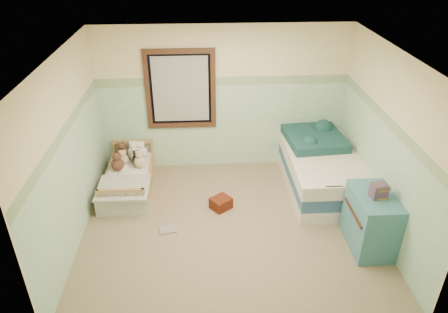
{
  "coord_description": "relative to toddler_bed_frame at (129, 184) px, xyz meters",
  "views": [
    {
      "loc": [
        -0.36,
        -4.8,
        3.84
      ],
      "look_at": [
        -0.06,
        0.35,
        0.95
      ],
      "focal_mm": 33.44,
      "sensor_mm": 36.0,
      "label": 1
    }
  ],
  "objects": [
    {
      "name": "twin_bed_frame",
      "position": [
        3.14,
        -0.06,
        0.02
      ],
      "size": [
        1.06,
        2.13,
        0.22
      ],
      "primitive_type": "cube",
      "color": "white",
      "rests_on": "floor"
    },
    {
      "name": "wall_front",
      "position": [
        1.59,
        -2.85,
        1.16
      ],
      "size": [
        4.2,
        0.04,
        2.5
      ],
      "primitive_type": "cube",
      "color": "beige",
      "rests_on": "floor"
    },
    {
      "name": "toddler_bed_frame",
      "position": [
        0.0,
        0.0,
        0.0
      ],
      "size": [
        0.72,
        1.44,
        0.19
      ],
      "primitive_type": "cube",
      "color": "#9E6A3C",
      "rests_on": "floor"
    },
    {
      "name": "twin_boxspring",
      "position": [
        3.14,
        -0.06,
        0.24
      ],
      "size": [
        1.06,
        2.13,
        0.22
      ],
      "primitive_type": "cube",
      "color": "#20527B",
      "rests_on": "twin_bed_frame"
    },
    {
      "name": "extra_plush_3",
      "position": [
        0.19,
        0.18,
        0.32
      ],
      "size": [
        0.21,
        0.21,
        0.21
      ],
      "primitive_type": "sphere",
      "color": "beige",
      "rests_on": "toddler_mattress"
    },
    {
      "name": "ceiling",
      "position": [
        1.59,
        -1.05,
        2.42
      ],
      "size": [
        4.2,
        3.6,
        0.02
      ],
      "primitive_type": "cube",
      "color": "white",
      "rests_on": "wall_back"
    },
    {
      "name": "red_pillow",
      "position": [
        1.49,
        -0.62,
        -0.0
      ],
      "size": [
        0.38,
        0.37,
        0.18
      ],
      "primitive_type": "cube",
      "rotation": [
        0.0,
        0.0,
        0.65
      ],
      "color": "maroon",
      "rests_on": "floor"
    },
    {
      "name": "window_blinds",
      "position": [
        0.89,
        0.72,
        1.36
      ],
      "size": [
        0.92,
        0.01,
        1.12
      ],
      "primitive_type": "cube",
      "color": "beige",
      "rests_on": "window_frame"
    },
    {
      "name": "floor_book",
      "position": [
        0.7,
        -1.11,
        -0.08
      ],
      "size": [
        0.27,
        0.22,
        0.02
      ],
      "primitive_type": "cube",
      "rotation": [
        0.0,
        0.0,
        0.17
      ],
      "color": "gold",
      "rests_on": "floor"
    },
    {
      "name": "teal_blanket",
      "position": [
        3.09,
        0.24,
        0.64
      ],
      "size": [
        0.99,
        1.03,
        0.14
      ],
      "primitive_type": "cube",
      "rotation": [
        0.0,
        0.0,
        0.09
      ],
      "color": "#133336",
      "rests_on": "twin_mattress"
    },
    {
      "name": "window_frame",
      "position": [
        0.89,
        0.71,
        1.36
      ],
      "size": [
        1.16,
        0.06,
        1.36
      ],
      "primitive_type": "cube",
      "color": "black",
      "rests_on": "wall_back"
    },
    {
      "name": "wall_right",
      "position": [
        3.69,
        -1.05,
        1.16
      ],
      "size": [
        0.04,
        3.6,
        2.5
      ],
      "primitive_type": "cube",
      "color": "beige",
      "rests_on": "floor"
    },
    {
      "name": "floor",
      "position": [
        1.59,
        -1.05,
        -0.1
      ],
      "size": [
        4.2,
        3.6,
        0.02
      ],
      "primitive_type": "cube",
      "color": "brown",
      "rests_on": "ground"
    },
    {
      "name": "extra_plush_2",
      "position": [
        0.09,
        0.37,
        0.3
      ],
      "size": [
        0.18,
        0.18,
        0.18
      ],
      "primitive_type": "sphere",
      "color": "beige",
      "rests_on": "toddler_mattress"
    },
    {
      "name": "plush_floor_tan",
      "position": [
        -0.01,
        -0.24,
        0.02
      ],
      "size": [
        0.23,
        0.23,
        0.23
      ],
      "primitive_type": "sphere",
      "color": "beige",
      "rests_on": "floor"
    },
    {
      "name": "plush_floor_cream",
      "position": [
        -0.09,
        0.12,
        0.04
      ],
      "size": [
        0.27,
        0.27,
        0.27
      ],
      "primitive_type": "sphere",
      "color": "beige",
      "rests_on": "floor"
    },
    {
      "name": "extra_plush_1",
      "position": [
        0.17,
        0.5,
        0.32
      ],
      "size": [
        0.21,
        0.21,
        0.21
      ],
      "primitive_type": "sphere",
      "color": "white",
      "rests_on": "toddler_mattress"
    },
    {
      "name": "book_stack",
      "position": [
        3.43,
        -1.61,
        0.82
      ],
      "size": [
        0.21,
        0.18,
        0.19
      ],
      "primitive_type": "cube",
      "rotation": [
        0.0,
        0.0,
        0.13
      ],
      "color": "brown",
      "rests_on": "dresser"
    },
    {
      "name": "toddler_mattress",
      "position": [
        0.0,
        0.0,
        0.15
      ],
      "size": [
        0.66,
        1.38,
        0.12
      ],
      "primitive_type": "cube",
      "color": "white",
      "rests_on": "toddler_bed_frame"
    },
    {
      "name": "plush_bed_dark",
      "position": [
        0.13,
        0.28,
        0.3
      ],
      "size": [
        0.18,
        0.18,
        0.18
      ],
      "primitive_type": "sphere",
      "color": "black",
      "rests_on": "toddler_mattress"
    },
    {
      "name": "wall_back",
      "position": [
        1.59,
        0.75,
        1.16
      ],
      "size": [
        4.2,
        0.04,
        2.5
      ],
      "primitive_type": "cube",
      "color": "beige",
      "rests_on": "floor"
    },
    {
      "name": "plush_bed_brown",
      "position": [
        -0.15,
        0.5,
        0.32
      ],
      "size": [
        0.21,
        0.21,
        0.21
      ],
      "primitive_type": "sphere",
      "color": "brown",
      "rests_on": "toddler_mattress"
    },
    {
      "name": "dresser",
      "position": [
        3.43,
        -1.58,
        0.31
      ],
      "size": [
        0.51,
        0.81,
        0.81
      ],
      "primitive_type": "cube",
      "color": "teal",
      "rests_on": "floor"
    },
    {
      "name": "patchwork_quilt",
      "position": [
        0.0,
        -0.45,
        0.23
      ],
      "size": [
        0.78,
        0.72,
        0.03
      ],
      "primitive_type": "cube",
      "color": "#657EAD",
      "rests_on": "toddler_mattress"
    },
    {
      "name": "plush_bed_white",
      "position": [
        0.05,
        0.5,
        0.32
      ],
      "size": [
        0.22,
        0.22,
        0.22
      ],
      "primitive_type": "sphere",
      "color": "white",
      "rests_on": "toddler_mattress"
    },
    {
      "name": "twin_mattress",
      "position": [
        3.14,
        -0.06,
        0.46
      ],
      "size": [
        1.11,
        2.17,
        0.22
      ],
      "primitive_type": "cube",
      "color": "beige",
      "rests_on": "twin_boxspring"
    },
    {
      "name": "border_strip",
      "position": [
        1.59,
        0.74,
        1.48
      ],
      "size": [
        4.2,
        0.01,
        0.15
      ],
      "primitive_type": "cube",
      "color": "#3C693C",
      "rests_on": "wall_back"
    },
    {
      "name": "wall_left",
      "position": [
        -0.51,
        -1.05,
        1.16
      ],
      "size": [
        0.04,
        3.6,
        2.5
      ],
      "primitive_type": "cube",
      "color": "beige",
      "rests_on": "floor"
    },
    {
      "name": "wainscot_mint",
      "position": [
        1.59,
        0.74,
        0.66
      ],
      "size": [
        4.2,
        0.01,
        1.5
      ],
      "primitive_type": "cube",
      "color": "#8AB594",
      "rests_on": "floor"
    },
    {
      "name": "plush_bed_tan",
      "position": [
        -0.1,
        0.28,
        0.3
      ],
      "size": [
        0.18,
        0.18,
        0.18
      ],
      "primitive_type": "sphere",
      "color": "beige",
      "rests_on": "toddler_mattress"
    },
    {
      "name": "extra_plush_0",
      "position": [
        -0.17,
        0.1,
        0.32
      ],
      "size": [
        0.21,
        0.21,
        0.21
      ],
      "primitive_type": "sphere",
      "color": "brown",
      "rests_on": "toddler_mattress"
    }
  ]
}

